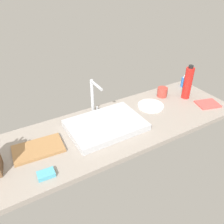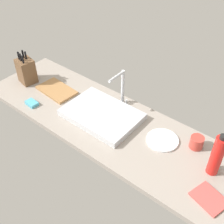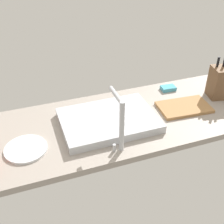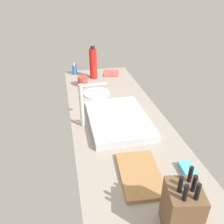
# 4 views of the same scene
# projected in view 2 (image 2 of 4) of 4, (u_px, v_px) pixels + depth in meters

# --- Properties ---
(countertop_slab) EXTENTS (1.90, 0.59, 0.04)m
(countertop_slab) POSITION_uv_depth(u_px,v_px,m) (106.00, 123.00, 1.96)
(countertop_slab) COLOR gray
(countertop_slab) RESTS_ON ground
(sink_basin) EXTENTS (0.50, 0.35, 0.04)m
(sink_basin) POSITION_uv_depth(u_px,v_px,m) (102.00, 114.00, 1.96)
(sink_basin) COLOR #B7BABF
(sink_basin) RESTS_ON countertop_slab
(faucet) EXTENTS (0.06, 0.16, 0.27)m
(faucet) POSITION_uv_depth(u_px,v_px,m) (121.00, 85.00, 1.98)
(faucet) COLOR #B7BABF
(faucet) RESTS_ON countertop_slab
(knife_block) EXTENTS (0.14, 0.13, 0.25)m
(knife_block) POSITION_uv_depth(u_px,v_px,m) (26.00, 71.00, 2.23)
(knife_block) COLOR brown
(knife_block) RESTS_ON countertop_slab
(cutting_board) EXTENTS (0.30, 0.20, 0.02)m
(cutting_board) POSITION_uv_depth(u_px,v_px,m) (57.00, 90.00, 2.19)
(cutting_board) COLOR #9E7042
(cutting_board) RESTS_ON countertop_slab
(water_bottle) EXTENTS (0.07, 0.07, 0.28)m
(water_bottle) POSITION_uv_depth(u_px,v_px,m) (217.00, 155.00, 1.54)
(water_bottle) COLOR red
(water_bottle) RESTS_ON countertop_slab
(dinner_plate) EXTENTS (0.20, 0.20, 0.01)m
(dinner_plate) POSITION_uv_depth(u_px,v_px,m) (162.00, 140.00, 1.80)
(dinner_plate) COLOR white
(dinner_plate) RESTS_ON countertop_slab
(dish_towel) EXTENTS (0.20, 0.17, 0.01)m
(dish_towel) POSITION_uv_depth(u_px,v_px,m) (209.00, 199.00, 1.49)
(dish_towel) COLOR #CC4C47
(dish_towel) RESTS_ON countertop_slab
(coffee_mug) EXTENTS (0.08, 0.08, 0.08)m
(coffee_mug) POSITION_uv_depth(u_px,v_px,m) (197.00, 142.00, 1.74)
(coffee_mug) COLOR #B23D33
(coffee_mug) RESTS_ON countertop_slab
(dish_sponge) EXTENTS (0.09, 0.07, 0.02)m
(dish_sponge) POSITION_uv_depth(u_px,v_px,m) (32.00, 103.00, 2.07)
(dish_sponge) COLOR #4CA3BC
(dish_sponge) RESTS_ON countertop_slab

